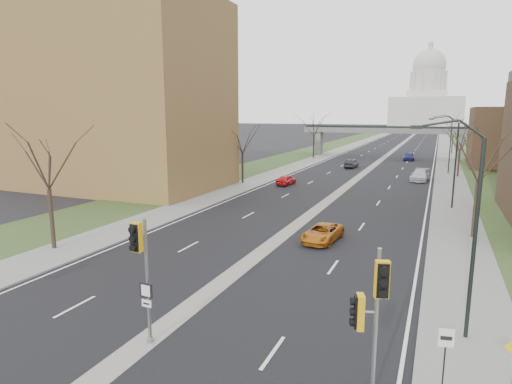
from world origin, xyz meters
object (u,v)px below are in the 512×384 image
Objects in this scene: signal_pole_right at (372,306)px; car_right_near at (322,233)px; speed_limit_sign at (445,349)px; car_left_near at (286,180)px; car_right_far at (409,156)px; car_left_far at (351,164)px; signal_pole_median at (142,260)px; car_right_mid at (420,175)px.

car_right_near is at bearing 89.98° from signal_pole_right.
signal_pole_right is 2.25× the size of speed_limit_sign.
car_left_near is at bearing 121.17° from car_right_near.
signal_pole_right is 41.93m from car_left_near.
speed_limit_sign is 0.48× the size of car_right_far.
signal_pole_right reaches higher than speed_limit_sign.
car_left_far is at bearing -98.10° from car_left_near.
signal_pole_right is at bearing -160.55° from speed_limit_sign.
speed_limit_sign is at bearing -85.28° from car_right_far.
signal_pole_right is 1.20× the size of car_left_far.
speed_limit_sign is (2.16, 1.35, -1.65)m from signal_pole_right.
signal_pole_median is 1.20× the size of car_left_far.
car_right_far is at bearing -104.88° from car_left_near.
car_right_mid is at bearing 140.82° from car_left_far.
speed_limit_sign reaches higher than car_left_far.
speed_limit_sign is 41.52m from car_left_near.
car_right_near is at bearing -91.75° from car_right_far.
signal_pole_median is 49.55m from car_right_mid.
signal_pole_right reaches higher than car_right_mid.
car_left_far reaches higher than car_left_near.
signal_pole_median is at bearing 160.33° from signal_pole_right.
signal_pole_median is 10.93m from speed_limit_sign.
speed_limit_sign is 17.11m from car_right_near.
car_left_near is at bearing 81.66° from car_left_far.
car_left_near is 0.90× the size of car_left_far.
car_right_mid is 1.12× the size of car_right_far.
car_right_near is 32.80m from car_right_mid.
speed_limit_sign reaches higher than car_left_near.
signal_pole_median is 75.33m from car_right_far.
signal_pole_median reaches higher than car_left_near.
signal_pole_right reaches higher than car_left_far.
signal_pole_median reaches higher than car_right_near.
speed_limit_sign reaches higher than car_right_far.
car_right_mid reaches higher than car_right_near.
car_right_far is (4.83, 75.13, -2.75)m from signal_pole_median.
car_left_far is at bearing 104.00° from car_right_near.
car_right_mid is (-2.74, 47.57, -0.91)m from speed_limit_sign.
car_left_near is 0.86× the size of car_right_near.
signal_pole_median reaches higher than car_right_far.
car_left_far is 0.95× the size of car_right_near.
car_left_far is 0.91× the size of car_right_far.
speed_limit_sign is at bearing 13.05° from signal_pole_right.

